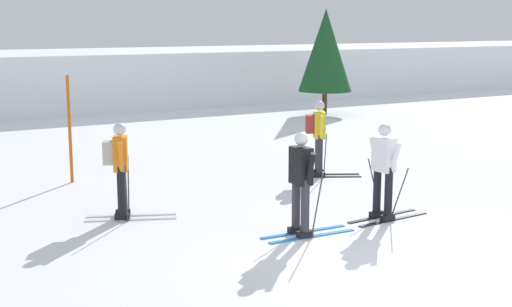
# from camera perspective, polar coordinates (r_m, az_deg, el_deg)

# --- Properties ---
(ground_plane) EXTENTS (120.00, 120.00, 0.00)m
(ground_plane) POSITION_cam_1_polar(r_m,az_deg,el_deg) (10.60, 9.91, -8.50)
(ground_plane) COLOR white
(far_snow_ridge) EXTENTS (80.00, 7.42, 2.24)m
(far_snow_ridge) POSITION_cam_1_polar(r_m,az_deg,el_deg) (30.21, -17.45, 5.63)
(far_snow_ridge) COLOR white
(far_snow_ridge) RESTS_ON ground
(skier_black) EXTENTS (1.61, 1.00, 1.71)m
(skier_black) POSITION_cam_1_polar(r_m,az_deg,el_deg) (11.40, 3.67, -2.22)
(skier_black) COLOR #237AC6
(skier_black) RESTS_ON ground
(skier_white) EXTENTS (1.62, 1.00, 1.71)m
(skier_white) POSITION_cam_1_polar(r_m,az_deg,el_deg) (12.53, 10.25, -1.21)
(skier_white) COLOR black
(skier_white) RESTS_ON ground
(skier_orange) EXTENTS (1.62, 0.96, 1.71)m
(skier_orange) POSITION_cam_1_polar(r_m,az_deg,el_deg) (12.63, -10.92, -0.96)
(skier_orange) COLOR silver
(skier_orange) RESTS_ON ground
(skier_yellow) EXTENTS (1.59, 1.07, 1.71)m
(skier_yellow) POSITION_cam_1_polar(r_m,az_deg,el_deg) (15.94, 5.02, 1.54)
(skier_yellow) COLOR black
(skier_yellow) RESTS_ON ground
(trail_marker_pole) EXTENTS (0.07, 0.07, 2.33)m
(trail_marker_pole) POSITION_cam_1_polar(r_m,az_deg,el_deg) (15.72, -14.76, 1.89)
(trail_marker_pole) COLOR #C65614
(trail_marker_pole) RESTS_ON ground
(conifer_far_right) EXTENTS (2.00, 2.00, 3.94)m
(conifer_far_right) POSITION_cam_1_polar(r_m,az_deg,el_deg) (26.76, 5.61, 8.26)
(conifer_far_right) COLOR #513823
(conifer_far_right) RESTS_ON ground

